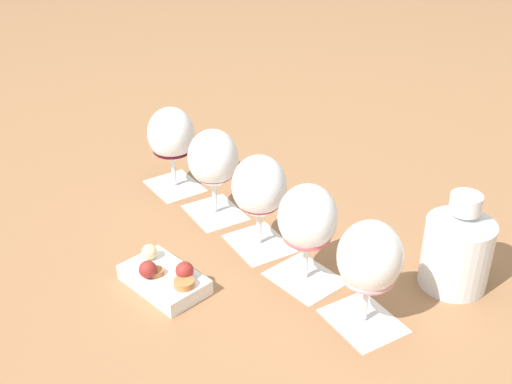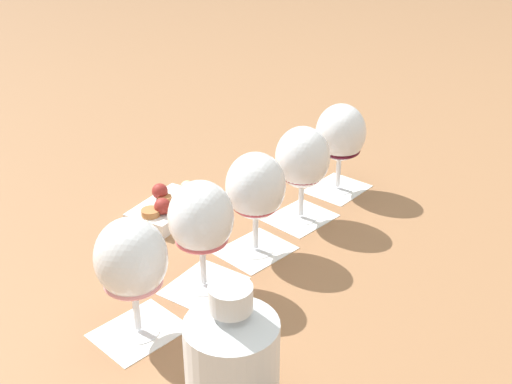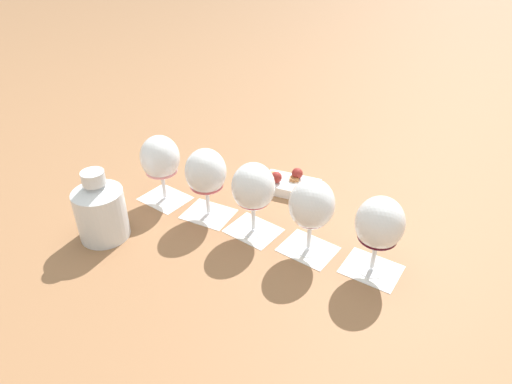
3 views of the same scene
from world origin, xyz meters
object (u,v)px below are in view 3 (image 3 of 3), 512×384
object	(u,v)px
wine_glass_4	(379,226)
ceramic_vase	(100,209)
wine_glass_3	(311,207)
wine_glass_1	(206,174)
wine_glass_2	(253,190)
wine_glass_0	(160,160)
snack_dish	(290,184)

from	to	relation	value
wine_glass_4	ceramic_vase	world-z (taller)	wine_glass_4
wine_glass_3	wine_glass_4	bearing A→B (deg)	-30.98
ceramic_vase	wine_glass_4	bearing A→B (deg)	-14.87
wine_glass_1	wine_glass_3	bearing A→B (deg)	-33.57
wine_glass_4	wine_glass_2	bearing A→B (deg)	148.17
wine_glass_1	wine_glass_2	distance (m)	0.13
wine_glass_1	wine_glass_3	world-z (taller)	same
wine_glass_4	ceramic_vase	distance (m)	0.61
wine_glass_0	wine_glass_2	bearing A→B (deg)	-34.10
ceramic_vase	wine_glass_0	bearing A→B (deg)	49.71
wine_glass_1	snack_dish	bearing A→B (deg)	24.19
wine_glass_2	wine_glass_0	bearing A→B (deg)	145.90
wine_glass_4	wine_glass_0	bearing A→B (deg)	147.06
wine_glass_2	wine_glass_3	bearing A→B (deg)	-32.71
wine_glass_3	snack_dish	xyz separation A→B (m)	(-0.01, 0.25, -0.10)
wine_glass_4	snack_dish	distance (m)	0.36
wine_glass_0	snack_dish	xyz separation A→B (m)	(0.33, 0.02, -0.10)
wine_glass_1	snack_dish	size ratio (longest dim) A/B	1.04
wine_glass_4	snack_dish	bearing A→B (deg)	112.46
snack_dish	wine_glass_3	bearing A→B (deg)	-87.85
wine_glass_0	wine_glass_1	world-z (taller)	same
wine_glass_2	ceramic_vase	bearing A→B (deg)	179.05
wine_glass_2	snack_dish	bearing A→B (deg)	57.48
wine_glass_1	wine_glass_2	size ratio (longest dim) A/B	1.00
wine_glass_3	snack_dish	distance (m)	0.27
wine_glass_0	ceramic_vase	size ratio (longest dim) A/B	1.04
wine_glass_1	wine_glass_2	xyz separation A→B (m)	(0.11, -0.07, -0.00)
wine_glass_2	wine_glass_3	size ratio (longest dim) A/B	1.00
wine_glass_1	snack_dish	distance (m)	0.26
wine_glass_4	wine_glass_3	bearing A→B (deg)	149.02
wine_glass_2	ceramic_vase	size ratio (longest dim) A/B	1.04
ceramic_vase	wine_glass_2	bearing A→B (deg)	-0.95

